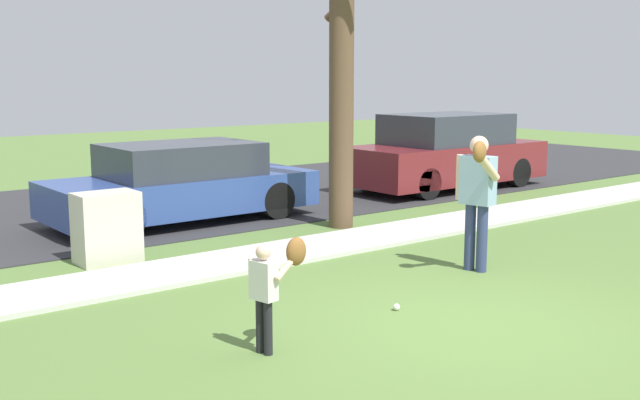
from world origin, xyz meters
name	(u,v)px	position (x,y,z in m)	size (l,w,h in m)	color
ground_plane	(270,259)	(0.00, 3.50, 0.00)	(48.00, 48.00, 0.00)	#567538
sidewalk_strip	(266,256)	(0.00, 3.60, 0.03)	(36.00, 1.20, 0.06)	beige
road_surface	(116,208)	(0.00, 8.60, 0.01)	(36.00, 6.80, 0.02)	#2D2D30
person_adult	(477,189)	(1.68, 1.36, 1.06)	(0.68, 0.74, 1.72)	navy
person_child	(273,279)	(-1.95, 0.59, 0.68)	(0.50, 0.36, 1.04)	black
baseball	(397,307)	(-0.23, 0.79, 0.04)	(0.07, 0.07, 0.07)	white
utility_cabinet	(107,228)	(-1.79, 4.70, 0.47)	(0.81, 0.52, 0.94)	beige
street_tree_near	(342,32)	(2.20, 4.63, 3.14)	(1.85, 1.89, 5.95)	brown
parked_wagon_blue	(182,184)	(0.33, 6.61, 0.66)	(4.50, 1.80, 1.33)	#2D478C
parked_suv_maroon	(446,153)	(6.70, 6.47, 0.79)	(4.70, 1.90, 1.63)	maroon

